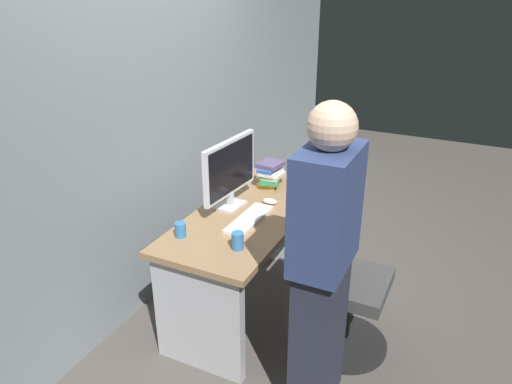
{
  "coord_description": "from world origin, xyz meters",
  "views": [
    {
      "loc": [
        -2.48,
        -1.25,
        2.11
      ],
      "look_at": [
        0.0,
        -0.05,
        0.87
      ],
      "focal_mm": 34.0,
      "sensor_mm": 36.0,
      "label": 1
    }
  ],
  "objects": [
    {
      "name": "ground_plane",
      "position": [
        0.0,
        0.0,
        0.0
      ],
      "size": [
        9.0,
        9.0,
        0.0
      ],
      "primitive_type": "plane",
      "color": "#4C4742"
    },
    {
      "name": "wall_back",
      "position": [
        0.0,
        0.72,
        1.5
      ],
      "size": [
        6.4,
        0.1,
        3.0
      ],
      "primitive_type": "cube",
      "color": "gray",
      "rests_on": "ground"
    },
    {
      "name": "desk",
      "position": [
        0.0,
        0.0,
        0.5
      ],
      "size": [
        1.41,
        0.64,
        0.72
      ],
      "color": "#93704C",
      "rests_on": "ground"
    },
    {
      "name": "office_chair",
      "position": [
        -0.1,
        -0.66,
        0.43
      ],
      "size": [
        0.52,
        0.52,
        0.94
      ],
      "color": "black",
      "rests_on": "ground"
    },
    {
      "name": "person_at_desk",
      "position": [
        -0.57,
        -0.68,
        0.84
      ],
      "size": [
        0.4,
        0.24,
        1.64
      ],
      "color": "#262838",
      "rests_on": "ground"
    },
    {
      "name": "monitor",
      "position": [
        0.02,
        0.14,
        0.98
      ],
      "size": [
        0.54,
        0.16,
        0.46
      ],
      "color": "silver",
      "rests_on": "desk"
    },
    {
      "name": "keyboard",
      "position": [
        -0.11,
        -0.05,
        0.73
      ],
      "size": [
        0.43,
        0.14,
        0.02
      ],
      "primitive_type": "cube",
      "rotation": [
        0.0,
        0.0,
        -0.02
      ],
      "color": "white",
      "rests_on": "desk"
    },
    {
      "name": "mouse",
      "position": [
        0.17,
        -0.07,
        0.74
      ],
      "size": [
        0.06,
        0.1,
        0.03
      ],
      "primitive_type": "ellipsoid",
      "color": "white",
      "rests_on": "desk"
    },
    {
      "name": "cup_near_keyboard",
      "position": [
        -0.44,
        -0.15,
        0.77
      ],
      "size": [
        0.07,
        0.07,
        0.1
      ],
      "primitive_type": "cylinder",
      "color": "#3372B2",
      "rests_on": "desk"
    },
    {
      "name": "cup_by_monitor",
      "position": [
        -0.46,
        0.22,
        0.77
      ],
      "size": [
        0.07,
        0.07,
        0.09
      ],
      "primitive_type": "cylinder",
      "color": "#3372B2",
      "rests_on": "desk"
    },
    {
      "name": "book_stack",
      "position": [
        0.45,
        0.05,
        0.81
      ],
      "size": [
        0.22,
        0.18,
        0.18
      ],
      "color": "gold",
      "rests_on": "desk"
    },
    {
      "name": "cell_phone",
      "position": [
        0.48,
        -0.15,
        0.73
      ],
      "size": [
        0.11,
        0.16,
        0.01
      ],
      "primitive_type": "cube",
      "rotation": [
        0.0,
        0.0,
        -0.33
      ],
      "color": "black",
      "rests_on": "desk"
    }
  ]
}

